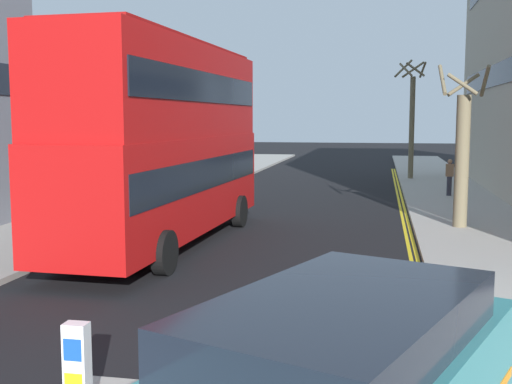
{
  "coord_description": "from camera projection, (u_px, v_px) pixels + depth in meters",
  "views": [
    {
      "loc": [
        3.41,
        -3.97,
        3.57
      ],
      "look_at": [
        0.5,
        11.0,
        1.8
      ],
      "focal_mm": 44.9,
      "sensor_mm": 36.0,
      "label": 1
    }
  ],
  "objects": [
    {
      "name": "kerb_line_outer",
      "position": [
        414.0,
        247.0,
        17.74
      ],
      "size": [
        0.1,
        56.0,
        0.01
      ],
      "primitive_type": "cube",
      "color": "yellow",
      "rests_on": "ground"
    },
    {
      "name": "street_tree_mid",
      "position": [
        412.0,
        118.0,
        36.24
      ],
      "size": [
        1.76,
        1.85,
        6.78
      ],
      "color": "#6B6047",
      "rests_on": "sidewalk_right"
    },
    {
      "name": "sidewalk_left",
      "position": [
        82.0,
        221.0,
        21.75
      ],
      "size": [
        4.0,
        80.0,
        0.14
      ],
      "primitive_type": "cube",
      "color": "#9E9991",
      "rests_on": "ground"
    },
    {
      "name": "sidewalk_right",
      "position": [
        483.0,
        235.0,
        19.28
      ],
      "size": [
        4.0,
        80.0,
        0.14
      ],
      "primitive_type": "cube",
      "color": "#9E9991",
      "rests_on": "ground"
    },
    {
      "name": "double_decker_bus_away",
      "position": [
        165.0,
        137.0,
        17.78
      ],
      "size": [
        3.11,
        10.89,
        5.64
      ],
      "color": "#B20F0F",
      "rests_on": "ground"
    },
    {
      "name": "kerb_line_inner",
      "position": [
        409.0,
        247.0,
        17.77
      ],
      "size": [
        0.1,
        56.0,
        0.01
      ],
      "primitive_type": "cube",
      "color": "yellow",
      "rests_on": "ground"
    },
    {
      "name": "keep_left_bollard",
      "position": [
        77.0,
        373.0,
        7.45
      ],
      "size": [
        0.36,
        0.28,
        1.11
      ],
      "color": "silver",
      "rests_on": "traffic_island"
    },
    {
      "name": "street_tree_near",
      "position": [
        462.0,
        155.0,
        20.04
      ],
      "size": [
        1.43,
        1.4,
        5.13
      ],
      "color": "#6B6047",
      "rests_on": "sidewalk_right"
    },
    {
      "name": "pedestrian_far",
      "position": [
        449.0,
        177.0,
        28.35
      ],
      "size": [
        0.34,
        0.22,
        1.62
      ],
      "color": "#2D2D38",
      "rests_on": "sidewalk_right"
    }
  ]
}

